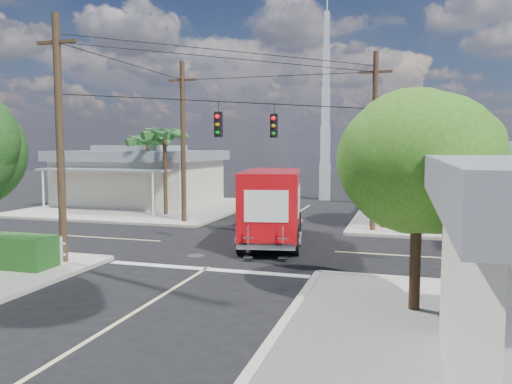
% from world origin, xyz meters
% --- Properties ---
extents(ground, '(120.00, 120.00, 0.00)m').
position_xyz_m(ground, '(0.00, 0.00, 0.00)').
color(ground, black).
rests_on(ground, ground).
extents(sidewalk_ne, '(14.12, 14.12, 0.14)m').
position_xyz_m(sidewalk_ne, '(10.88, 10.88, 0.07)').
color(sidewalk_ne, gray).
rests_on(sidewalk_ne, ground).
extents(sidewalk_nw, '(14.12, 14.12, 0.14)m').
position_xyz_m(sidewalk_nw, '(-10.88, 10.88, 0.07)').
color(sidewalk_nw, gray).
rests_on(sidewalk_nw, ground).
extents(road_markings, '(32.00, 32.00, 0.01)m').
position_xyz_m(road_markings, '(0.00, -1.47, 0.01)').
color(road_markings, beige).
rests_on(road_markings, ground).
extents(building_ne, '(11.80, 10.20, 4.50)m').
position_xyz_m(building_ne, '(12.50, 11.97, 2.32)').
color(building_ne, silver).
rests_on(building_ne, sidewalk_ne).
extents(building_nw, '(10.80, 10.20, 4.30)m').
position_xyz_m(building_nw, '(-12.00, 12.46, 2.22)').
color(building_nw, beige).
rests_on(building_nw, sidewalk_nw).
extents(radio_tower, '(0.80, 0.80, 17.00)m').
position_xyz_m(radio_tower, '(0.50, 20.00, 5.64)').
color(radio_tower, silver).
rests_on(radio_tower, ground).
extents(tree_ne_front, '(4.21, 4.14, 6.66)m').
position_xyz_m(tree_ne_front, '(7.21, 6.76, 4.77)').
color(tree_ne_front, '#422D1C').
rests_on(tree_ne_front, sidewalk_ne).
extents(tree_ne_back, '(3.77, 3.66, 5.82)m').
position_xyz_m(tree_ne_back, '(9.81, 8.96, 4.19)').
color(tree_ne_back, '#422D1C').
rests_on(tree_ne_back, sidewalk_ne).
extents(tree_se, '(3.67, 3.54, 5.62)m').
position_xyz_m(tree_se, '(7.01, -7.24, 4.04)').
color(tree_se, '#422D1C').
rests_on(tree_se, sidewalk_se).
extents(palm_nw_front, '(3.01, 3.08, 5.59)m').
position_xyz_m(palm_nw_front, '(-7.50, 7.50, 5.04)').
color(palm_nw_front, '#422D1C').
rests_on(palm_nw_front, sidewalk_nw).
extents(palm_nw_back, '(3.01, 3.08, 5.19)m').
position_xyz_m(palm_nw_back, '(-9.50, 9.00, 4.67)').
color(palm_nw_back, '#422D1C').
rests_on(palm_nw_back, sidewalk_nw).
extents(utility_poles, '(12.00, 10.68, 9.00)m').
position_xyz_m(utility_poles, '(-1.58, 1.60, 4.67)').
color(utility_poles, '#473321').
rests_on(utility_poles, ground).
extents(vending_boxes, '(1.90, 0.50, 1.10)m').
position_xyz_m(vending_boxes, '(6.50, 6.20, 0.69)').
color(vending_boxes, red).
rests_on(vending_boxes, sidewalk_ne).
extents(delivery_truck, '(3.61, 7.88, 3.29)m').
position_xyz_m(delivery_truck, '(1.05, 1.09, 1.67)').
color(delivery_truck, black).
rests_on(delivery_truck, ground).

